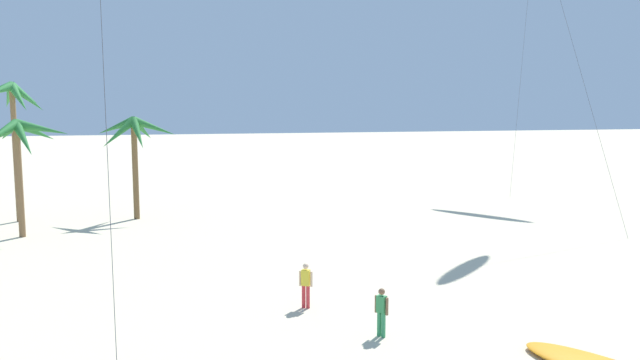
{
  "coord_description": "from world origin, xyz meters",
  "views": [
    {
      "loc": [
        -5.59,
        1.75,
        7.47
      ],
      "look_at": [
        -0.93,
        22.24,
        4.86
      ],
      "focal_mm": 35.63,
      "sensor_mm": 36.0,
      "label": 1
    }
  ],
  "objects": [
    {
      "name": "palm_tree_4",
      "position": [
        -8.16,
        43.37,
        5.24
      ],
      "size": [
        5.12,
        4.76,
        6.54
      ],
      "color": "brown",
      "rests_on": "ground"
    },
    {
      "name": "person_foreground_walker",
      "position": [
        -1.14,
        23.64,
        0.91
      ],
      "size": [
        0.46,
        0.32,
        1.66
      ],
      "color": "red",
      "rests_on": "ground"
    },
    {
      "name": "palm_tree_2",
      "position": [
        -15.3,
        44.07,
        7.23
      ],
      "size": [
        4.22,
        4.16,
        8.68
      ],
      "color": "olive",
      "rests_on": "ground"
    },
    {
      "name": "palm_tree_3",
      "position": [
        -13.98,
        39.08,
        5.4
      ],
      "size": [
        5.16,
        5.02,
        6.53
      ],
      "color": "olive",
      "rests_on": "ground"
    },
    {
      "name": "person_near_left",
      "position": [
        0.64,
        20.33,
        0.87
      ],
      "size": [
        0.34,
        0.42,
        1.59
      ],
      "color": "#338E56",
      "rests_on": "ground"
    }
  ]
}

